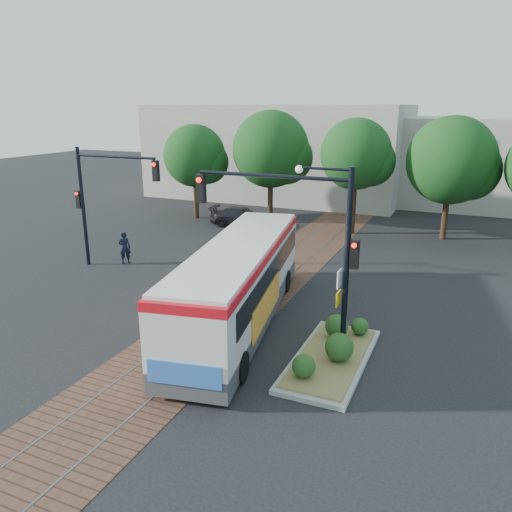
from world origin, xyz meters
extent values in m
plane|color=black|center=(0.00, 0.00, 0.00)|extent=(120.00, 120.00, 0.00)
cube|color=brown|center=(0.00, 4.00, 0.01)|extent=(3.60, 40.00, 0.01)
cube|color=slate|center=(-0.75, 4.00, 0.01)|extent=(0.06, 40.00, 0.01)
cube|color=slate|center=(0.75, 4.00, 0.01)|extent=(0.06, 40.00, 0.01)
cylinder|color=#382314|center=(-10.00, 16.00, 1.43)|extent=(0.36, 0.36, 2.86)
sphere|color=#113713|center=(-10.00, 16.00, 4.51)|extent=(4.40, 4.40, 4.40)
cylinder|color=#382314|center=(-4.50, 16.80, 1.56)|extent=(0.36, 0.36, 3.12)
sphere|color=#113713|center=(-4.50, 16.80, 5.07)|extent=(5.20, 5.20, 5.20)
cylinder|color=#382314|center=(1.50, 16.00, 1.69)|extent=(0.36, 0.36, 3.39)
sphere|color=#113713|center=(1.50, 16.00, 5.04)|extent=(4.40, 4.40, 4.40)
cylinder|color=#382314|center=(7.00, 16.80, 1.43)|extent=(0.36, 0.36, 2.86)
sphere|color=#113713|center=(7.00, 16.80, 4.81)|extent=(5.20, 5.20, 5.20)
cube|color=#ADA899|center=(-8.00, 28.00, 4.00)|extent=(22.00, 12.00, 8.00)
cube|color=#404043|center=(0.81, 0.60, 0.53)|extent=(4.44, 11.76, 0.67)
cube|color=white|center=(0.81, 0.60, 1.78)|extent=(4.46, 11.76, 1.82)
cube|color=black|center=(0.75, 0.89, 2.06)|extent=(4.31, 10.64, 0.86)
cube|color=red|center=(0.81, 0.60, 2.83)|extent=(4.50, 11.77, 0.29)
cube|color=white|center=(0.81, 0.60, 3.02)|extent=(4.32, 11.37, 0.13)
cube|color=black|center=(1.82, -4.92, 2.16)|extent=(1.53, 0.39, 0.86)
cube|color=blue|center=(1.85, -5.08, 1.01)|extent=(2.09, 0.44, 0.67)
cube|color=orange|center=(2.21, -0.12, 1.20)|extent=(0.84, 4.26, 1.06)
cylinder|color=black|center=(0.47, -3.65, 0.48)|extent=(0.50, 1.00, 0.96)
cylinder|color=black|center=(2.64, -3.26, 0.48)|extent=(0.50, 1.00, 0.96)
cylinder|color=black|center=(-0.94, 3.99, 0.48)|extent=(0.50, 1.00, 0.96)
cylinder|color=black|center=(1.23, 4.39, 0.48)|extent=(0.50, 1.00, 0.96)
cube|color=gray|center=(4.80, -1.00, 0.07)|extent=(2.20, 5.20, 0.15)
cube|color=olive|center=(4.80, -1.00, 0.19)|extent=(1.90, 4.80, 0.08)
sphere|color=#1E4719|center=(4.40, -2.60, 0.58)|extent=(0.70, 0.70, 0.70)
sphere|color=#1E4719|center=(5.10, -1.20, 0.68)|extent=(0.90, 0.90, 0.90)
sphere|color=#1E4719|center=(4.60, 0.40, 0.63)|extent=(0.80, 0.80, 0.80)
sphere|color=#1E4719|center=(5.30, 0.90, 0.53)|extent=(0.60, 0.60, 0.60)
cylinder|color=black|center=(5.10, -0.80, 3.21)|extent=(0.18, 0.18, 6.00)
cylinder|color=black|center=(2.60, -0.80, 5.81)|extent=(5.00, 0.12, 0.12)
cube|color=black|center=(0.10, -0.80, 5.26)|extent=(0.28, 0.22, 0.95)
sphere|color=#FF190C|center=(0.10, -0.94, 5.56)|extent=(0.18, 0.18, 0.18)
cube|color=black|center=(5.32, -0.80, 3.61)|extent=(0.26, 0.20, 0.90)
sphere|color=#FF190C|center=(5.32, -0.93, 3.92)|extent=(0.16, 0.16, 0.16)
cube|color=white|center=(4.92, -0.92, 2.81)|extent=(0.04, 0.45, 0.55)
cube|color=yellow|center=(4.92, -0.92, 2.17)|extent=(0.04, 0.45, 0.45)
cylinder|color=black|center=(4.30, -0.80, 6.12)|extent=(1.60, 0.08, 0.08)
sphere|color=silver|center=(3.50, -0.80, 6.06)|extent=(0.24, 0.24, 0.24)
cylinder|color=black|center=(-9.50, 4.00, 3.00)|extent=(0.18, 0.18, 6.00)
cylinder|color=black|center=(-7.25, 4.00, 5.60)|extent=(4.50, 0.12, 0.12)
cube|color=black|center=(-5.00, 4.00, 5.05)|extent=(0.28, 0.22, 0.95)
sphere|color=#FF190C|center=(-5.00, 3.86, 5.35)|extent=(0.18, 0.18, 0.18)
cube|color=black|center=(-9.72, 4.00, 3.40)|extent=(0.26, 0.20, 0.90)
sphere|color=#FF190C|center=(-9.72, 3.87, 3.70)|extent=(0.16, 0.16, 0.16)
imported|color=black|center=(-7.87, 4.93, 0.84)|extent=(0.73, 0.67, 1.68)
imported|color=black|center=(-5.85, 14.98, 0.64)|extent=(4.56, 2.19, 1.28)
camera|label=1|loc=(8.34, -15.15, 7.88)|focal=35.00mm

